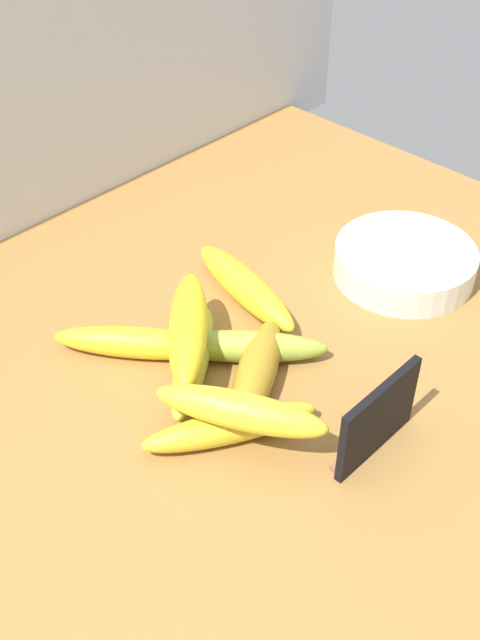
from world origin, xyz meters
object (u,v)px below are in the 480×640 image
at_px(chalkboard_sign, 377,421).
at_px(banana_5, 256,373).
at_px(banana_0, 139,343).
at_px(banana_1, 193,361).
at_px(banana_7, 241,411).
at_px(banana_3, 230,427).
at_px(banana_2, 240,346).
at_px(fruit_bowl, 404,262).
at_px(banana_4, 245,287).
at_px(banana_6, 188,328).

height_order(chalkboard_sign, banana_5, chalkboard_sign).
relative_size(banana_0, banana_1, 1.09).
xyz_separation_m(banana_5, banana_7, (-0.07, -0.04, 0.03)).
height_order(banana_3, banana_7, banana_7).
height_order(banana_2, banana_3, banana_2).
distance_m(fruit_bowl, banana_2, 0.25).
relative_size(chalkboard_sign, banana_3, 0.63).
bearing_deg(banana_2, banana_1, 157.88).
relative_size(banana_4, banana_7, 1.12).
relative_size(chalkboard_sign, banana_1, 0.64).
distance_m(chalkboard_sign, banana_7, 0.13).
bearing_deg(banana_3, banana_2, 39.67).
bearing_deg(banana_6, banana_2, -34.35).
relative_size(banana_4, banana_5, 1.14).
height_order(fruit_bowl, banana_0, fruit_bowl).
height_order(chalkboard_sign, banana_2, chalkboard_sign).
bearing_deg(banana_6, banana_0, 118.13).
distance_m(banana_2, banana_6, 0.06).
height_order(chalkboard_sign, banana_6, chalkboard_sign).
relative_size(banana_0, banana_4, 1.00).
relative_size(banana_1, banana_5, 1.05).
relative_size(fruit_bowl, banana_0, 0.92).
xyz_separation_m(banana_0, banana_6, (0.03, -0.05, 0.04)).
bearing_deg(banana_1, chalkboard_sign, -76.50).
bearing_deg(banana_4, banana_3, -139.95).
relative_size(chalkboard_sign, banana_7, 0.66).
distance_m(fruit_bowl, banana_3, 0.34).
distance_m(fruit_bowl, banana_1, 0.30).
relative_size(banana_1, banana_6, 0.97).
xyz_separation_m(fruit_bowl, banana_5, (-0.27, -0.00, 0.00)).
distance_m(fruit_bowl, banana_6, 0.30).
distance_m(banana_1, banana_6, 0.04).
distance_m(banana_3, banana_4, 0.22).
bearing_deg(banana_3, banana_1, 67.52).
distance_m(chalkboard_sign, banana_3, 0.14).
xyz_separation_m(chalkboard_sign, banana_3, (-0.09, 0.11, -0.02)).
relative_size(banana_5, banana_6, 0.93).
xyz_separation_m(fruit_bowl, banana_4, (-0.17, 0.11, 0.00)).
xyz_separation_m(banana_1, banana_4, (0.13, 0.05, 0.00)).
bearing_deg(banana_1, banana_4, 19.71).
height_order(banana_5, banana_6, banana_6).
bearing_deg(banana_3, chalkboard_sign, -50.93).
bearing_deg(banana_4, chalkboard_sign, -107.68).
height_order(fruit_bowl, banana_1, fruit_bowl).
height_order(chalkboard_sign, banana_4, chalkboard_sign).
bearing_deg(banana_2, chalkboard_sign, -90.50).
distance_m(fruit_bowl, banana_4, 0.20).
bearing_deg(banana_1, banana_5, -64.57).
bearing_deg(banana_6, banana_3, -112.78).
bearing_deg(banana_5, chalkboard_sign, -82.49).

